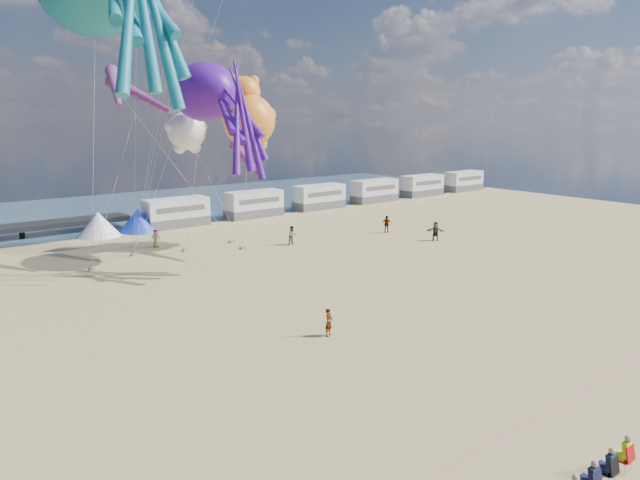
{
  "coord_description": "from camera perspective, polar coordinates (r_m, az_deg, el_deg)",
  "views": [
    {
      "loc": [
        -18.56,
        -15.54,
        11.42
      ],
      "look_at": [
        -1.61,
        6.0,
        5.42
      ],
      "focal_mm": 32.0,
      "sensor_mm": 36.0,
      "label": 1
    }
  ],
  "objects": [
    {
      "name": "beachgoer_4",
      "position": [
        54.11,
        11.48,
        0.86
      ],
      "size": [
        0.96,
        1.09,
        1.77
      ],
      "primitive_type": "imported",
      "rotation": [
        0.0,
        0.0,
        5.35
      ],
      "color": "#7F6659",
      "rests_on": "ground"
    },
    {
      "name": "spectator_row",
      "position": [
        20.46,
        25.29,
        -20.72
      ],
      "size": [
        6.1,
        0.9,
        1.3
      ],
      "primitive_type": null,
      "color": "black",
      "rests_on": "ground"
    },
    {
      "name": "motorhome_4",
      "position": [
        84.24,
        10.17,
        5.38
      ],
      "size": [
        6.6,
        2.5,
        3.0
      ],
      "primitive_type": "cube",
      "color": "silver",
      "rests_on": "ground"
    },
    {
      "name": "sandbag_e",
      "position": [
        49.94,
        -18.09,
        -1.37
      ],
      "size": [
        0.5,
        0.35,
        0.22
      ],
      "primitive_type": "cube",
      "color": "gray",
      "rests_on": "ground"
    },
    {
      "name": "beachgoer_1",
      "position": [
        51.35,
        -2.79,
        0.46
      ],
      "size": [
        0.87,
        0.6,
        1.72
      ],
      "primitive_type": "imported",
      "rotation": [
        0.0,
        0.0,
        0.06
      ],
      "color": "#7F6659",
      "rests_on": "ground"
    },
    {
      "name": "tent_white",
      "position": [
        58.85,
        -21.27,
        1.49
      ],
      "size": [
        4.0,
        4.0,
        2.4
      ],
      "primitive_type": "cone",
      "color": "white",
      "rests_on": "ground"
    },
    {
      "name": "motorhome_3",
      "position": [
        77.45,
        5.46,
        4.92
      ],
      "size": [
        6.6,
        2.5,
        3.0
      ],
      "primitive_type": "cube",
      "color": "silver",
      "rests_on": "ground"
    },
    {
      "name": "rope_line",
      "position": [
        24.2,
        20.35,
        -16.6
      ],
      "size": [
        34.0,
        0.03,
        0.03
      ],
      "primitive_type": "cylinder",
      "rotation": [
        0.0,
        1.57,
        0.0
      ],
      "color": "#F2338C",
      "rests_on": "ground"
    },
    {
      "name": "ground",
      "position": [
        26.77,
        11.0,
        -13.16
      ],
      "size": [
        120.0,
        120.0,
        0.0
      ],
      "primitive_type": "plane",
      "color": "tan",
      "rests_on": "ground"
    },
    {
      "name": "windsock_mid",
      "position": [
        45.59,
        -19.8,
        14.18
      ],
      "size": [
        2.68,
        6.42,
        6.39
      ],
      "primitive_type": null,
      "rotation": [
        0.0,
        0.0,
        -0.27
      ],
      "color": "red"
    },
    {
      "name": "sandbag_a",
      "position": [
        46.23,
        -21.85,
        -2.73
      ],
      "size": [
        0.5,
        0.35,
        0.22
      ],
      "primitive_type": "cube",
      "color": "gray",
      "rests_on": "ground"
    },
    {
      "name": "beachgoer_3",
      "position": [
        57.06,
        6.69,
        1.59
      ],
      "size": [
        1.15,
        1.28,
        1.72
      ],
      "primitive_type": "imported",
      "rotation": [
        0.0,
        0.0,
        2.15
      ],
      "color": "#7F6659",
      "rests_on": "ground"
    },
    {
      "name": "beachgoer_0",
      "position": [
        52.41,
        -16.09,
        0.15
      ],
      "size": [
        0.67,
        0.53,
        1.59
      ],
      "primitive_type": "imported",
      "rotation": [
        0.0,
        0.0,
        5.99
      ],
      "color": "#7F6659",
      "rests_on": "ground"
    },
    {
      "name": "kite_octopus_purple",
      "position": [
        45.8,
        -11.45,
        14.3
      ],
      "size": [
        5.15,
        9.94,
        10.9
      ],
      "primitive_type": null,
      "rotation": [
        0.0,
        0.0,
        0.11
      ],
      "color": "#4C1299"
    },
    {
      "name": "sandbag_d",
      "position": [
        52.97,
        -8.79,
        -0.14
      ],
      "size": [
        0.5,
        0.35,
        0.22
      ],
      "primitive_type": "cube",
      "color": "gray",
      "rests_on": "ground"
    },
    {
      "name": "motorhome_0",
      "position": [
        61.53,
        -14.17,
        2.68
      ],
      "size": [
        6.6,
        2.5,
        3.0
      ],
      "primitive_type": "cube",
      "color": "silver",
      "rests_on": "ground"
    },
    {
      "name": "motorhome_5",
      "position": [
        91.52,
        14.16,
        5.74
      ],
      "size": [
        6.6,
        2.5,
        3.0
      ],
      "primitive_type": "cube",
      "color": "silver",
      "rests_on": "ground"
    },
    {
      "name": "windsock_left",
      "position": [
        45.65,
        -17.59,
        13.6
      ],
      "size": [
        3.23,
        6.82,
        6.82
      ],
      "primitive_type": null,
      "rotation": [
        0.0,
        0.0,
        0.33
      ],
      "color": "red"
    },
    {
      "name": "water",
      "position": [
        73.83,
        -23.19,
        2.45
      ],
      "size": [
        120.0,
        120.0,
        0.0
      ],
      "primitive_type": "plane",
      "color": "#314C5E",
      "rests_on": "ground"
    },
    {
      "name": "standing_person",
      "position": [
        30.36,
        0.89,
        -8.25
      ],
      "size": [
        0.64,
        0.55,
        1.49
      ],
      "primitive_type": "imported",
      "rotation": [
        0.0,
        0.0,
        0.42
      ],
      "color": "tan",
      "rests_on": "ground"
    },
    {
      "name": "motorhome_1",
      "position": [
        65.9,
        -6.62,
        3.6
      ],
      "size": [
        6.6,
        2.5,
        3.0
      ],
      "primitive_type": "cube",
      "color": "silver",
      "rests_on": "ground"
    },
    {
      "name": "motorhome_2",
      "position": [
        71.28,
        -0.1,
        4.34
      ],
      "size": [
        6.6,
        2.5,
        3.0
      ],
      "primitive_type": "cube",
      "color": "silver",
      "rests_on": "ground"
    },
    {
      "name": "kite_panda",
      "position": [
        49.86,
        -13.22,
        10.6
      ],
      "size": [
        5.0,
        4.88,
        5.52
      ],
      "primitive_type": null,
      "rotation": [
        0.0,
        0.0,
        -0.38
      ],
      "color": "white"
    },
    {
      "name": "sandbag_c",
      "position": [
        50.27,
        -7.74,
        -0.78
      ],
      "size": [
        0.5,
        0.35,
        0.22
      ],
      "primitive_type": "cube",
      "color": "gray",
      "rests_on": "ground"
    },
    {
      "name": "windsock_right",
      "position": [
        46.8,
        -7.35,
        7.97
      ],
      "size": [
        1.01,
        4.81,
        4.79
      ],
      "primitive_type": null,
      "rotation": [
        0.0,
        0.0,
        -0.02
      ],
      "color": "red"
    },
    {
      "name": "sandbag_b",
      "position": [
        50.37,
        -13.28,
        -0.97
      ],
      "size": [
        0.5,
        0.35,
        0.22
      ],
      "primitive_type": "cube",
      "color": "gray",
      "rests_on": "ground"
    },
    {
      "name": "tent_blue",
      "position": [
        60.1,
        -17.63,
        1.96
      ],
      "size": [
        4.0,
        4.0,
        2.4
      ],
      "primitive_type": "cone",
      "color": "#1933CC",
      "rests_on": "ground"
    },
    {
      "name": "kite_teddy_orange",
      "position": [
        50.38,
        -7.11,
        11.75
      ],
      "size": [
        6.51,
        6.27,
        7.7
      ],
      "primitive_type": null,
      "rotation": [
        0.0,
        0.0,
        0.24
      ],
      "color": "orange"
    }
  ]
}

